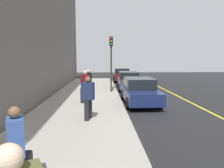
# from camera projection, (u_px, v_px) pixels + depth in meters

# --- Properties ---
(ground_plane) EXTENTS (56.00, 56.00, 0.00)m
(ground_plane) POSITION_uv_depth(u_px,v_px,m) (137.00, 101.00, 13.23)
(ground_plane) COLOR black
(sidewalk) EXTENTS (28.00, 4.60, 0.15)m
(sidewalk) POSITION_uv_depth(u_px,v_px,m) (84.00, 100.00, 13.07)
(sidewalk) COLOR #A39E93
(sidewalk) RESTS_ON ground
(lane_stripe_centre) EXTENTS (28.00, 0.14, 0.01)m
(lane_stripe_centre) POSITION_uv_depth(u_px,v_px,m) (187.00, 101.00, 13.37)
(lane_stripe_centre) COLOR gold
(lane_stripe_centre) RESTS_ON ground
(parked_car_maroon) EXTENTS (4.37, 1.96, 1.51)m
(parked_car_maroon) POSITION_uv_depth(u_px,v_px,m) (122.00, 75.00, 24.77)
(parked_car_maroon) COLOR black
(parked_car_maroon) RESTS_ON ground
(parked_car_charcoal) EXTENTS (4.75, 2.02, 1.51)m
(parked_car_charcoal) POSITION_uv_depth(u_px,v_px,m) (129.00, 80.00, 18.45)
(parked_car_charcoal) COLOR black
(parked_car_charcoal) RESTS_ON ground
(parked_car_navy) EXTENTS (4.37, 1.94, 1.51)m
(parked_car_navy) POSITION_uv_depth(u_px,v_px,m) (139.00, 91.00, 12.41)
(parked_car_navy) COLOR black
(parked_car_navy) RESTS_ON ground
(pedestrian_navy_coat) EXTENTS (0.57, 0.54, 1.77)m
(pedestrian_navy_coat) POSITION_uv_depth(u_px,v_px,m) (88.00, 97.00, 8.65)
(pedestrian_navy_coat) COLOR black
(pedestrian_navy_coat) RESTS_ON sidewalk
(pedestrian_black_coat) EXTENTS (0.53, 0.52, 1.69)m
(pedestrian_black_coat) POSITION_uv_depth(u_px,v_px,m) (88.00, 80.00, 15.65)
(pedestrian_black_coat) COLOR black
(pedestrian_black_coat) RESTS_ON sidewalk
(pedestrian_burgundy_coat) EXTENTS (0.59, 0.54, 1.84)m
(pedestrian_burgundy_coat) POSITION_uv_depth(u_px,v_px,m) (85.00, 86.00, 11.96)
(pedestrian_burgundy_coat) COLOR black
(pedestrian_burgundy_coat) RESTS_ON sidewalk
(pedestrian_blue_coat) EXTENTS (0.52, 0.52, 1.66)m
(pedestrian_blue_coat) POSITION_uv_depth(u_px,v_px,m) (16.00, 148.00, 3.82)
(pedestrian_blue_coat) COLOR black
(pedestrian_blue_coat) RESTS_ON sidewalk
(traffic_light_pole) EXTENTS (0.35, 0.26, 4.12)m
(traffic_light_pole) POSITION_uv_depth(u_px,v_px,m) (111.00, 55.00, 15.79)
(traffic_light_pole) COLOR #2D2D19
(traffic_light_pole) RESTS_ON sidewalk
(rolling_suitcase) EXTENTS (0.34, 0.22, 0.87)m
(rolling_suitcase) POSITION_uv_depth(u_px,v_px,m) (86.00, 90.00, 15.19)
(rolling_suitcase) COLOR #471E19
(rolling_suitcase) RESTS_ON sidewalk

